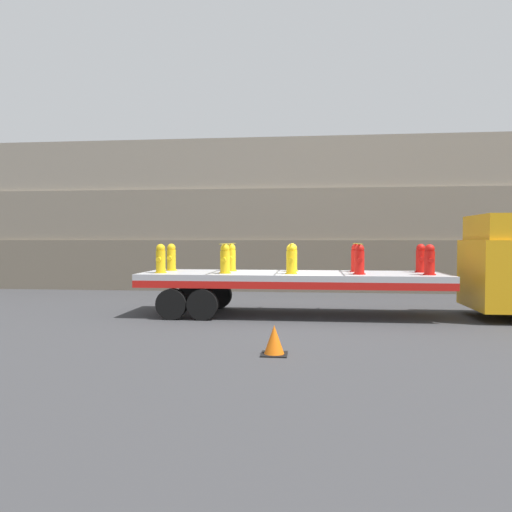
{
  "coord_description": "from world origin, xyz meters",
  "views": [
    {
      "loc": [
        0.55,
        -14.54,
        2.21
      ],
      "look_at": [
        -1.05,
        0.0,
        1.73
      ],
      "focal_mm": 35.0,
      "sensor_mm": 36.0,
      "label": 1
    }
  ],
  "objects_px": {
    "fire_hydrant_yellow_far_1": "(231,258)",
    "fire_hydrant_red_near_4": "(430,260)",
    "fire_hydrant_yellow_near_1": "(225,259)",
    "fire_hydrant_yellow_far_2": "(293,258)",
    "flatbed_trailer": "(274,280)",
    "fire_hydrant_red_far_3": "(356,258)",
    "fire_hydrant_yellow_near_0": "(161,259)",
    "fire_hydrant_red_near_3": "(359,260)",
    "traffic_cone": "(274,340)",
    "fire_hydrant_red_far_4": "(421,259)",
    "fire_hydrant_yellow_near_2": "(291,259)",
    "fire_hydrant_yellow_far_0": "(171,258)"
  },
  "relations": [
    {
      "from": "fire_hydrant_yellow_near_2",
      "to": "fire_hydrant_red_near_3",
      "type": "bearing_deg",
      "value": 0.0
    },
    {
      "from": "fire_hydrant_red_near_4",
      "to": "traffic_cone",
      "type": "height_order",
      "value": "fire_hydrant_red_near_4"
    },
    {
      "from": "flatbed_trailer",
      "to": "fire_hydrant_red_far_4",
      "type": "height_order",
      "value": "fire_hydrant_red_far_4"
    },
    {
      "from": "fire_hydrant_yellow_near_0",
      "to": "fire_hydrant_yellow_far_0",
      "type": "distance_m",
      "value": 1.1
    },
    {
      "from": "fire_hydrant_yellow_near_0",
      "to": "fire_hydrant_yellow_near_1",
      "type": "distance_m",
      "value": 1.88
    },
    {
      "from": "fire_hydrant_yellow_far_2",
      "to": "fire_hydrant_red_near_4",
      "type": "height_order",
      "value": "same"
    },
    {
      "from": "fire_hydrant_red_far_3",
      "to": "fire_hydrant_yellow_near_1",
      "type": "bearing_deg",
      "value": -163.7
    },
    {
      "from": "fire_hydrant_yellow_near_2",
      "to": "fire_hydrant_red_far_3",
      "type": "xyz_separation_m",
      "value": [
        1.88,
        1.1,
        0.0
      ]
    },
    {
      "from": "flatbed_trailer",
      "to": "fire_hydrant_red_far_4",
      "type": "xyz_separation_m",
      "value": [
        4.28,
        0.55,
        0.63
      ]
    },
    {
      "from": "fire_hydrant_yellow_far_1",
      "to": "fire_hydrant_red_far_3",
      "type": "distance_m",
      "value": 3.76
    },
    {
      "from": "fire_hydrant_yellow_near_1",
      "to": "fire_hydrant_red_near_3",
      "type": "distance_m",
      "value": 3.76
    },
    {
      "from": "fire_hydrant_yellow_near_0",
      "to": "fire_hydrant_red_near_3",
      "type": "distance_m",
      "value": 5.65
    },
    {
      "from": "traffic_cone",
      "to": "fire_hydrant_red_far_4",
      "type": "bearing_deg",
      "value": 55.19
    },
    {
      "from": "fire_hydrant_yellow_far_1",
      "to": "fire_hydrant_red_near_4",
      "type": "height_order",
      "value": "same"
    },
    {
      "from": "fire_hydrant_yellow_far_1",
      "to": "fire_hydrant_red_far_3",
      "type": "height_order",
      "value": "same"
    },
    {
      "from": "fire_hydrant_red_near_4",
      "to": "fire_hydrant_red_far_3",
      "type": "bearing_deg",
      "value": 149.68
    },
    {
      "from": "fire_hydrant_red_far_3",
      "to": "fire_hydrant_yellow_far_2",
      "type": "bearing_deg",
      "value": 180.0
    },
    {
      "from": "fire_hydrant_red_near_4",
      "to": "flatbed_trailer",
      "type": "bearing_deg",
      "value": 172.67
    },
    {
      "from": "fire_hydrant_yellow_far_0",
      "to": "fire_hydrant_yellow_near_2",
      "type": "relative_size",
      "value": 1.0
    },
    {
      "from": "fire_hydrant_yellow_far_1",
      "to": "fire_hydrant_yellow_near_1",
      "type": "bearing_deg",
      "value": -90.0
    },
    {
      "from": "fire_hydrant_yellow_near_1",
      "to": "fire_hydrant_red_far_3",
      "type": "bearing_deg",
      "value": 16.3
    },
    {
      "from": "fire_hydrant_yellow_near_0",
      "to": "traffic_cone",
      "type": "height_order",
      "value": "fire_hydrant_yellow_near_0"
    },
    {
      "from": "fire_hydrant_red_near_4",
      "to": "fire_hydrant_red_far_4",
      "type": "relative_size",
      "value": 1.0
    },
    {
      "from": "fire_hydrant_yellow_near_1",
      "to": "traffic_cone",
      "type": "relative_size",
      "value": 1.46
    },
    {
      "from": "fire_hydrant_yellow_near_0",
      "to": "fire_hydrant_yellow_far_2",
      "type": "distance_m",
      "value": 3.92
    },
    {
      "from": "fire_hydrant_yellow_near_1",
      "to": "fire_hydrant_yellow_far_2",
      "type": "distance_m",
      "value": 2.18
    },
    {
      "from": "traffic_cone",
      "to": "flatbed_trailer",
      "type": "bearing_deg",
      "value": 94.14
    },
    {
      "from": "fire_hydrant_yellow_near_2",
      "to": "fire_hydrant_yellow_far_2",
      "type": "relative_size",
      "value": 1.0
    },
    {
      "from": "fire_hydrant_yellow_near_0",
      "to": "traffic_cone",
      "type": "distance_m",
      "value": 5.95
    },
    {
      "from": "flatbed_trailer",
      "to": "fire_hydrant_red_near_3",
      "type": "height_order",
      "value": "fire_hydrant_red_near_3"
    },
    {
      "from": "fire_hydrant_red_far_4",
      "to": "fire_hydrant_yellow_far_1",
      "type": "bearing_deg",
      "value": 180.0
    },
    {
      "from": "fire_hydrant_red_near_3",
      "to": "fire_hydrant_red_far_3",
      "type": "height_order",
      "value": "same"
    },
    {
      "from": "fire_hydrant_yellow_near_2",
      "to": "fire_hydrant_yellow_far_0",
      "type": "bearing_deg",
      "value": 163.7
    },
    {
      "from": "flatbed_trailer",
      "to": "fire_hydrant_yellow_far_2",
      "type": "relative_size",
      "value": 10.42
    },
    {
      "from": "fire_hydrant_yellow_near_0",
      "to": "fire_hydrant_yellow_far_2",
      "type": "bearing_deg",
      "value": 16.3
    },
    {
      "from": "fire_hydrant_yellow_near_2",
      "to": "fire_hydrant_red_far_4",
      "type": "xyz_separation_m",
      "value": [
        3.76,
        1.1,
        0.0
      ]
    },
    {
      "from": "fire_hydrant_yellow_near_1",
      "to": "fire_hydrant_red_near_4",
      "type": "xyz_separation_m",
      "value": [
        5.65,
        0.0,
        0.0
      ]
    },
    {
      "from": "flatbed_trailer",
      "to": "fire_hydrant_yellow_near_1",
      "type": "bearing_deg",
      "value": -158.12
    },
    {
      "from": "fire_hydrant_yellow_near_1",
      "to": "fire_hydrant_yellow_far_1",
      "type": "height_order",
      "value": "same"
    },
    {
      "from": "fire_hydrant_yellow_near_2",
      "to": "fire_hydrant_red_far_4",
      "type": "relative_size",
      "value": 1.0
    },
    {
      "from": "fire_hydrant_yellow_near_1",
      "to": "fire_hydrant_yellow_far_2",
      "type": "xyz_separation_m",
      "value": [
        1.88,
        1.1,
        0.0
      ]
    },
    {
      "from": "fire_hydrant_yellow_far_0",
      "to": "fire_hydrant_yellow_far_2",
      "type": "height_order",
      "value": "same"
    },
    {
      "from": "fire_hydrant_yellow_far_2",
      "to": "fire_hydrant_yellow_near_0",
      "type": "bearing_deg",
      "value": -163.7
    },
    {
      "from": "fire_hydrant_yellow_far_2",
      "to": "fire_hydrant_yellow_near_1",
      "type": "bearing_deg",
      "value": -149.68
    },
    {
      "from": "flatbed_trailer",
      "to": "fire_hydrant_red_far_3",
      "type": "xyz_separation_m",
      "value": [
        2.39,
        0.55,
        0.63
      ]
    },
    {
      "from": "fire_hydrant_yellow_far_2",
      "to": "fire_hydrant_red_far_4",
      "type": "xyz_separation_m",
      "value": [
        3.76,
        0.0,
        0.0
      ]
    },
    {
      "from": "fire_hydrant_yellow_near_0",
      "to": "fire_hydrant_red_far_3",
      "type": "bearing_deg",
      "value": 11.03
    },
    {
      "from": "fire_hydrant_yellow_near_0",
      "to": "fire_hydrant_red_far_3",
      "type": "xyz_separation_m",
      "value": [
        5.65,
        1.1,
        0.0
      ]
    },
    {
      "from": "fire_hydrant_yellow_far_0",
      "to": "fire_hydrant_yellow_far_2",
      "type": "relative_size",
      "value": 1.0
    },
    {
      "from": "fire_hydrant_red_near_3",
      "to": "fire_hydrant_yellow_near_2",
      "type": "bearing_deg",
      "value": 180.0
    }
  ]
}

